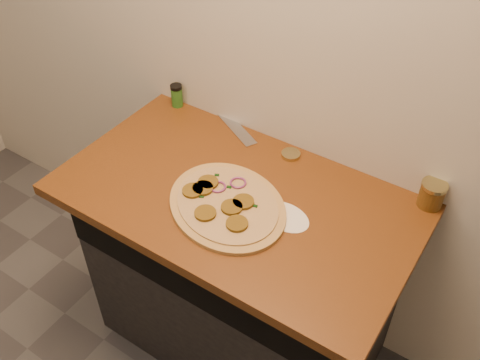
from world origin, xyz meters
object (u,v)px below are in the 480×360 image
Objects in this scene: salsa_jar at (432,194)px; spice_shaker at (177,95)px; pizza at (226,204)px; chefs_knife at (225,115)px.

spice_shaker is (-1.04, 0.00, 0.00)m from salsa_jar.
spice_shaker is (-0.50, 0.37, 0.04)m from pizza.
pizza is 0.62m from spice_shaker.
salsa_jar reaches higher than pizza.
spice_shaker reaches higher than salsa_jar.
chefs_knife is at bearing 177.14° from salsa_jar.
pizza is at bearing -54.93° from chefs_knife.
salsa_jar is at bearing -2.86° from chefs_knife.
chefs_knife is 3.70× the size of salsa_jar.
spice_shaker is at bearing 180.00° from salsa_jar.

